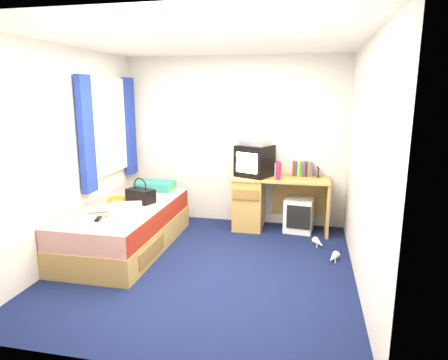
% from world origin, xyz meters
% --- Properties ---
extents(ground, '(3.40, 3.40, 0.00)m').
position_xyz_m(ground, '(0.00, 0.00, 0.00)').
color(ground, '#0C1438').
rests_on(ground, ground).
extents(room_shell, '(3.40, 3.40, 3.40)m').
position_xyz_m(room_shell, '(0.00, 0.00, 1.45)').
color(room_shell, white).
rests_on(room_shell, ground).
extents(bed, '(1.01, 2.00, 0.54)m').
position_xyz_m(bed, '(-1.10, 0.34, 0.27)').
color(bed, tan).
rests_on(bed, ground).
extents(pillow, '(0.53, 0.34, 0.12)m').
position_xyz_m(pillow, '(-1.05, 1.21, 0.60)').
color(pillow, '#195BA2').
rests_on(pillow, bed).
extents(desk, '(1.30, 0.55, 0.75)m').
position_xyz_m(desk, '(0.44, 1.44, 0.41)').
color(desk, tan).
rests_on(desk, ground).
extents(storage_cube, '(0.42, 0.42, 0.47)m').
position_xyz_m(storage_cube, '(0.97, 1.43, 0.23)').
color(storage_cube, white).
rests_on(storage_cube, ground).
extents(crt_tv, '(0.56, 0.55, 0.43)m').
position_xyz_m(crt_tv, '(0.34, 1.44, 0.97)').
color(crt_tv, black).
rests_on(crt_tv, desk).
extents(vcr, '(0.46, 0.41, 0.07)m').
position_xyz_m(vcr, '(0.34, 1.44, 1.22)').
color(vcr, '#B4B3B6').
rests_on(vcr, crt_tv).
extents(book_row, '(0.27, 0.13, 0.20)m').
position_xyz_m(book_row, '(0.99, 1.60, 0.85)').
color(book_row, maroon).
rests_on(book_row, desk).
extents(picture_frame, '(0.03, 0.12, 0.14)m').
position_xyz_m(picture_frame, '(1.20, 1.55, 0.82)').
color(picture_frame, black).
rests_on(picture_frame, desk).
extents(pink_water_bottle, '(0.07, 0.07, 0.22)m').
position_xyz_m(pink_water_bottle, '(0.68, 1.28, 0.86)').
color(pink_water_bottle, '#D51E4F').
rests_on(pink_water_bottle, desk).
extents(aerosol_can, '(0.06, 0.06, 0.19)m').
position_xyz_m(aerosol_can, '(0.63, 1.52, 0.84)').
color(aerosol_can, white).
rests_on(aerosol_can, desk).
extents(handbag, '(0.39, 0.31, 0.32)m').
position_xyz_m(handbag, '(-0.97, 0.53, 0.63)').
color(handbag, black).
rests_on(handbag, bed).
extents(towel, '(0.39, 0.36, 0.11)m').
position_xyz_m(towel, '(-0.94, 0.05, 0.60)').
color(towel, white).
rests_on(towel, bed).
extents(magazine, '(0.28, 0.33, 0.01)m').
position_xyz_m(magazine, '(-1.34, 0.60, 0.55)').
color(magazine, yellow).
rests_on(magazine, bed).
extents(water_bottle, '(0.21, 0.16, 0.07)m').
position_xyz_m(water_bottle, '(-1.29, 0.02, 0.58)').
color(water_bottle, white).
rests_on(water_bottle, bed).
extents(colour_swatch_fan, '(0.23, 0.12, 0.01)m').
position_xyz_m(colour_swatch_fan, '(-1.02, -0.10, 0.55)').
color(colour_swatch_fan, gold).
rests_on(colour_swatch_fan, bed).
extents(remote_control, '(0.09, 0.17, 0.02)m').
position_xyz_m(remote_control, '(-1.14, -0.21, 0.55)').
color(remote_control, black).
rests_on(remote_control, bed).
extents(window_assembly, '(0.11, 1.42, 1.40)m').
position_xyz_m(window_assembly, '(-1.55, 0.90, 1.42)').
color(window_assembly, silver).
rests_on(window_assembly, room_shell).
extents(white_heels, '(0.32, 0.67, 0.09)m').
position_xyz_m(white_heels, '(1.32, 0.68, 0.04)').
color(white_heels, silver).
rests_on(white_heels, ground).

